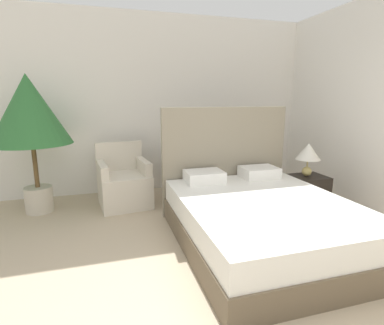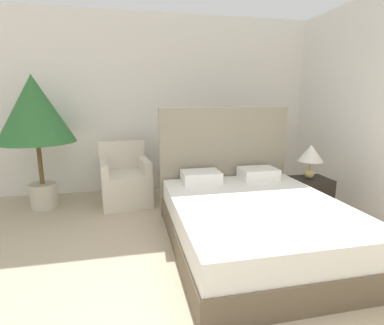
% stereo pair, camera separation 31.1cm
% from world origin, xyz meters
% --- Properties ---
extents(wall_back, '(10.00, 0.06, 2.90)m').
position_xyz_m(wall_back, '(0.00, 3.71, 1.45)').
color(wall_back, white).
rests_on(wall_back, ground_plane).
extents(bed, '(1.76, 2.18, 1.45)m').
position_xyz_m(bed, '(0.61, 1.36, 0.30)').
color(bed, brown).
rests_on(bed, ground_plane).
extents(armchair_near_window_left, '(0.78, 0.79, 0.91)m').
position_xyz_m(armchair_near_window_left, '(-0.73, 2.97, 0.30)').
color(armchair_near_window_left, beige).
rests_on(armchair_near_window_left, ground_plane).
extents(armchair_near_window_right, '(0.76, 0.77, 0.91)m').
position_xyz_m(armchair_near_window_right, '(0.41, 2.97, 0.30)').
color(armchair_near_window_right, beige).
rests_on(armchair_near_window_right, ground_plane).
extents(potted_palm, '(1.03, 1.03, 1.88)m').
position_xyz_m(potted_palm, '(-1.89, 3.04, 1.36)').
color(potted_palm, beige).
rests_on(potted_palm, ground_plane).
extents(nightstand, '(0.51, 0.42, 0.48)m').
position_xyz_m(nightstand, '(1.78, 2.10, 0.24)').
color(nightstand, black).
rests_on(nightstand, ground_plane).
extents(table_lamp, '(0.34, 0.34, 0.47)m').
position_xyz_m(table_lamp, '(1.76, 2.12, 0.81)').
color(table_lamp, tan).
rests_on(table_lamp, nightstand).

